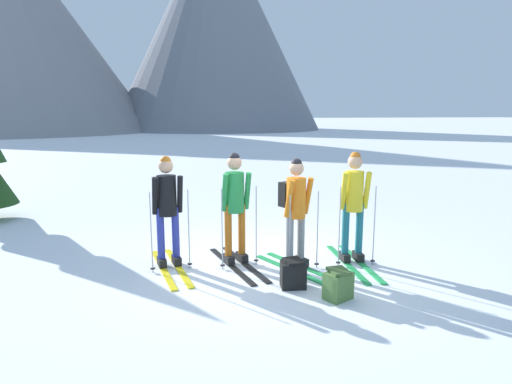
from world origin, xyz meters
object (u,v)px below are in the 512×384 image
at_px(backpack_on_snow_front, 293,274).
at_px(backpack_on_snow_beside, 338,285).
at_px(skier_in_green, 235,204).
at_px(skier_in_orange, 295,208).
at_px(skier_in_yellow, 354,203).
at_px(skier_in_black, 167,206).

distance_m(backpack_on_snow_front, backpack_on_snow_beside, 0.64).
distance_m(skier_in_green, backpack_on_snow_front, 1.43).
bearing_deg(skier_in_orange, skier_in_green, 150.92).
height_order(skier_in_yellow, backpack_on_snow_front, skier_in_yellow).
bearing_deg(backpack_on_snow_beside, skier_in_green, 119.84).
bearing_deg(skier_in_yellow, backpack_on_snow_front, -150.16).
distance_m(skier_in_green, backpack_on_snow_beside, 2.00).
distance_m(skier_in_black, skier_in_green, 1.00).
xyz_separation_m(skier_in_black, skier_in_green, (0.99, -0.15, -0.00)).
relative_size(skier_in_black, skier_in_green, 1.00).
xyz_separation_m(skier_in_yellow, backpack_on_snow_beside, (-0.82, -1.19, -0.74)).
height_order(skier_in_orange, backpack_on_snow_beside, skier_in_orange).
bearing_deg(skier_in_black, skier_in_orange, -18.37).
bearing_deg(backpack_on_snow_front, skier_in_orange, 67.98).
xyz_separation_m(skier_in_green, backpack_on_snow_beside, (0.92, -1.61, -0.73)).
xyz_separation_m(skier_in_black, backpack_on_snow_front, (1.50, -1.27, -0.74)).
height_order(skier_in_black, skier_in_yellow, skier_in_yellow).
height_order(backpack_on_snow_front, backpack_on_snow_beside, same).
relative_size(skier_in_yellow, backpack_on_snow_beside, 4.56).
distance_m(skier_in_orange, backpack_on_snow_beside, 1.38).
relative_size(skier_in_green, skier_in_yellow, 1.00).
bearing_deg(backpack_on_snow_beside, backpack_on_snow_front, 129.66).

